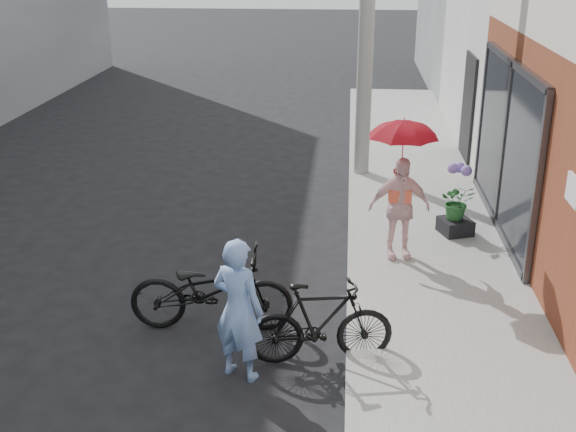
# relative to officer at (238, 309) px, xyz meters

# --- Properties ---
(ground) EXTENTS (80.00, 80.00, 0.00)m
(ground) POSITION_rel_officer_xyz_m (0.21, 0.69, -0.77)
(ground) COLOR black
(ground) RESTS_ON ground
(sidewalk) EXTENTS (2.20, 24.00, 0.12)m
(sidewalk) POSITION_rel_officer_xyz_m (2.31, 2.69, -0.71)
(sidewalk) COLOR gray
(sidewalk) RESTS_ON ground
(curb) EXTENTS (0.12, 24.00, 0.12)m
(curb) POSITION_rel_officer_xyz_m (1.15, 2.69, -0.71)
(curb) COLOR #9E9E99
(curb) RESTS_ON ground
(officer) EXTENTS (0.66, 0.56, 1.54)m
(officer) POSITION_rel_officer_xyz_m (0.00, 0.00, 0.00)
(officer) COLOR #7B9EDB
(officer) RESTS_ON ground
(bike_left) EXTENTS (1.91, 0.75, 0.98)m
(bike_left) POSITION_rel_officer_xyz_m (-0.46, 0.93, -0.28)
(bike_left) COLOR black
(bike_left) RESTS_ON ground
(bike_right) EXTENTS (1.60, 0.70, 0.93)m
(bike_right) POSITION_rel_officer_xyz_m (0.81, 0.33, -0.30)
(bike_right) COLOR black
(bike_right) RESTS_ON ground
(kimono_woman) EXTENTS (0.88, 0.48, 1.43)m
(kimono_woman) POSITION_rel_officer_xyz_m (1.76, 2.88, 0.07)
(kimono_woman) COLOR #F6CECE
(kimono_woman) RESTS_ON sidewalk
(parasol) EXTENTS (0.89, 0.89, 0.78)m
(parasol) POSITION_rel_officer_xyz_m (1.76, 2.88, 1.17)
(parasol) COLOR red
(parasol) RESTS_ON kimono_woman
(planter) EXTENTS (0.55, 0.55, 0.23)m
(planter) POSITION_rel_officer_xyz_m (2.68, 3.79, -0.53)
(planter) COLOR black
(planter) RESTS_ON sidewalk
(potted_plant) EXTENTS (0.50, 0.43, 0.55)m
(potted_plant) POSITION_rel_officer_xyz_m (2.68, 3.79, -0.15)
(potted_plant) COLOR #245B28
(potted_plant) RESTS_ON planter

